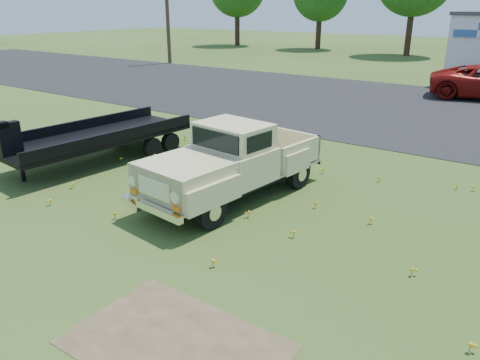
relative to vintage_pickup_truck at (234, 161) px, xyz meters
name	(u,v)px	position (x,y,z in m)	size (l,w,h in m)	color
ground	(220,236)	(1.00, -1.87, -0.95)	(140.00, 140.00, 0.00)	#304917
asphalt_lot	(421,111)	(1.00, 13.13, -0.95)	(90.00, 14.00, 0.02)	black
dirt_patch_a	(176,345)	(2.50, -4.87, -0.95)	(3.00, 2.00, 0.01)	#4A3E27
dirt_patch_b	(239,171)	(-1.00, 1.63, -0.95)	(2.20, 1.60, 0.01)	#4A3E27
utility_pole_west	(167,4)	(-21.00, 20.13, 3.66)	(1.60, 0.30, 9.00)	#44351F
vintage_pickup_truck	(234,161)	(0.00, 0.00, 0.00)	(2.03, 5.22, 1.89)	tan
flatbed_trailer	(97,133)	(-5.11, 0.00, -0.09)	(2.10, 6.30, 1.72)	black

